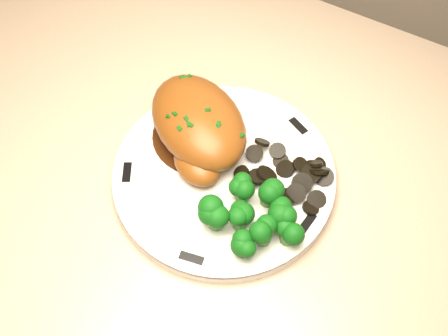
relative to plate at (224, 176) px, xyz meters
The scene contains 10 objects.
plate is the anchor object (origin of this frame).
rim_accent_0 0.12m from the plate, 65.65° to the left, with size 0.03×0.01×0.00m, color black.
rim_accent_1 0.12m from the plate, 137.65° to the left, with size 0.03×0.01×0.00m, color black.
rim_accent_2 0.12m from the plate, 150.35° to the right, with size 0.03×0.01×0.00m, color black.
rim_accent_3 0.12m from the plate, 78.35° to the right, with size 0.03×0.01×0.00m, color black.
rim_accent_4 0.12m from the plate, ahead, with size 0.03×0.01×0.00m, color black.
gravy_pool 0.06m from the plate, 149.38° to the left, with size 0.12×0.12×0.00m, color #391B0A.
chicken_breast 0.07m from the plate, 152.34° to the left, with size 0.18×0.17×0.06m.
mushroom_pile 0.07m from the plate, 24.76° to the left, with size 0.10×0.07×0.03m.
broccoli_florets 0.09m from the plate, 34.34° to the right, with size 0.10×0.09×0.04m.
Camera 1 is at (-0.28, 1.31, 1.55)m, focal length 45.00 mm.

